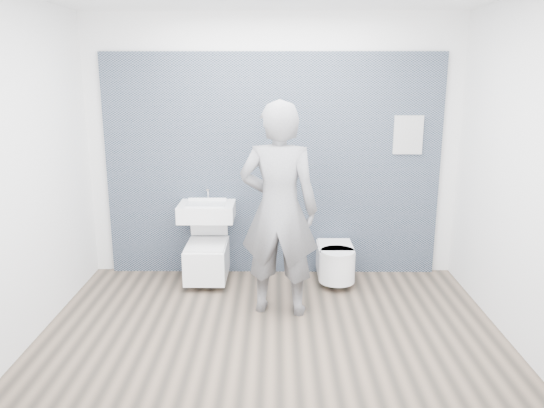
{
  "coord_description": "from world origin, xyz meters",
  "views": [
    {
      "loc": [
        0.04,
        -4.19,
        2.2
      ],
      "look_at": [
        0.0,
        0.6,
        1.0
      ],
      "focal_mm": 35.0,
      "sensor_mm": 36.0,
      "label": 1
    }
  ],
  "objects_px": {
    "washbasin": "(207,211)",
    "toilet_rounded": "(336,262)",
    "toilet_square": "(207,258)",
    "visitor": "(279,210)"
  },
  "relations": [
    {
      "from": "toilet_rounded",
      "to": "washbasin",
      "type": "bearing_deg",
      "value": 175.77
    },
    {
      "from": "toilet_rounded",
      "to": "visitor",
      "type": "distance_m",
      "value": 1.18
    },
    {
      "from": "washbasin",
      "to": "toilet_rounded",
      "type": "bearing_deg",
      "value": -4.23
    },
    {
      "from": "toilet_square",
      "to": "visitor",
      "type": "xyz_separation_m",
      "value": [
        0.76,
        -0.69,
        0.72
      ]
    },
    {
      "from": "washbasin",
      "to": "toilet_square",
      "type": "bearing_deg",
      "value": -90.0
    },
    {
      "from": "toilet_square",
      "to": "washbasin",
      "type": "bearing_deg",
      "value": 90.0
    },
    {
      "from": "washbasin",
      "to": "toilet_rounded",
      "type": "xyz_separation_m",
      "value": [
        1.37,
        -0.1,
        -0.53
      ]
    },
    {
      "from": "toilet_square",
      "to": "toilet_rounded",
      "type": "bearing_deg",
      "value": -0.7
    },
    {
      "from": "washbasin",
      "to": "visitor",
      "type": "bearing_deg",
      "value": -45.7
    },
    {
      "from": "washbasin",
      "to": "toilet_rounded",
      "type": "relative_size",
      "value": 0.92
    }
  ]
}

